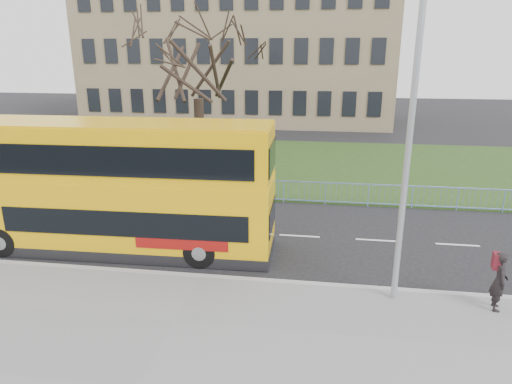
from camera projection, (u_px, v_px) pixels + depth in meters
The scene contains 9 objects.
ground at pixel (211, 258), 16.19m from camera, with size 120.00×120.00×0.00m, color black.
kerb at pixel (200, 277), 14.71m from camera, with size 80.00×0.20×0.14m, color #959597.
grass_verge at pixel (263, 163), 29.69m from camera, with size 80.00×15.40×0.08m, color #203714.
guard_railing at pixel (243, 190), 22.27m from camera, with size 40.00×0.12×1.10m, color #7BA2DA, non-canonical shape.
bare_tree at pixel (198, 83), 24.45m from camera, with size 7.47×7.47×10.67m, color black, non-canonical shape.
civic_building at pixel (242, 51), 47.87m from camera, with size 30.00×15.00×14.00m, color #7F6F50.
yellow_bus at pixel (117, 184), 16.29m from camera, with size 11.17×2.90×4.66m.
pedestrian at pixel (499, 281), 12.57m from camera, with size 0.63×0.41×1.72m, color black.
street_lamp at pixel (405, 135), 11.98m from camera, with size 1.86×0.31×8.78m.
Camera 1 is at (3.72, -14.37, 7.06)m, focal length 32.00 mm.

